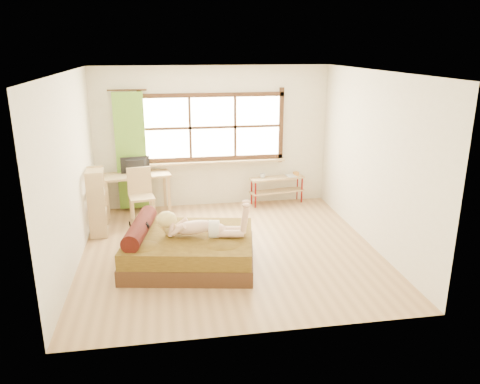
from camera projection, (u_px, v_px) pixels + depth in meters
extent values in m
plane|color=#9E754C|center=(230.00, 250.00, 7.31)|extent=(4.50, 4.50, 0.00)
plane|color=white|center=(229.00, 72.00, 6.49)|extent=(4.50, 4.50, 0.00)
plane|color=silver|center=(213.00, 137.00, 9.02)|extent=(4.50, 0.00, 4.50)
plane|color=silver|center=(260.00, 219.00, 4.78)|extent=(4.50, 0.00, 4.50)
plane|color=silver|center=(70.00, 172.00, 6.55)|extent=(0.00, 4.50, 4.50)
plane|color=silver|center=(373.00, 160.00, 7.25)|extent=(0.00, 4.50, 4.50)
cube|color=#FFEDBF|center=(213.00, 127.00, 8.95)|extent=(2.60, 0.01, 1.30)
cube|color=tan|center=(214.00, 162.00, 9.08)|extent=(2.80, 0.16, 0.04)
cube|color=#558B26|center=(131.00, 152.00, 8.72)|extent=(0.55, 0.10, 2.20)
cube|color=#361F10|center=(190.00, 257.00, 6.80)|extent=(2.04, 1.75, 0.23)
cube|color=#3E2C0E|center=(190.00, 242.00, 6.73)|extent=(2.00, 1.71, 0.23)
cylinder|color=black|center=(140.00, 228.00, 6.67)|extent=(0.47, 1.26, 0.25)
cube|color=tan|center=(136.00, 175.00, 8.69)|extent=(1.30, 0.76, 0.04)
cube|color=tan|center=(108.00, 201.00, 8.42)|extent=(0.06, 0.06, 0.73)
cube|color=tan|center=(169.00, 195.00, 8.78)|extent=(0.06, 0.06, 0.73)
cube|color=tan|center=(106.00, 194.00, 8.83)|extent=(0.06, 0.06, 0.73)
cube|color=tan|center=(165.00, 188.00, 9.18)|extent=(0.06, 0.06, 0.73)
imported|color=black|center=(136.00, 165.00, 8.68)|extent=(0.54, 0.16, 0.31)
cube|color=tan|center=(142.00, 197.00, 8.37)|extent=(0.50, 0.50, 0.04)
cube|color=tan|center=(139.00, 180.00, 8.46)|extent=(0.43, 0.11, 0.49)
cube|color=tan|center=(133.00, 214.00, 8.22)|extent=(0.05, 0.05, 0.43)
cube|color=tan|center=(154.00, 212.00, 8.33)|extent=(0.05, 0.05, 0.43)
cube|color=tan|center=(131.00, 208.00, 8.55)|extent=(0.05, 0.05, 0.43)
cube|color=tan|center=(151.00, 205.00, 8.66)|extent=(0.05, 0.05, 0.43)
cube|color=tan|center=(277.00, 178.00, 9.29)|extent=(1.12, 0.45, 0.04)
cube|color=tan|center=(277.00, 191.00, 9.37)|extent=(1.12, 0.45, 0.03)
cylinder|color=maroon|center=(255.00, 194.00, 9.11)|extent=(0.03, 0.03, 0.55)
cylinder|color=maroon|center=(302.00, 189.00, 9.42)|extent=(0.03, 0.03, 0.55)
cylinder|color=maroon|center=(252.00, 191.00, 9.31)|extent=(0.03, 0.03, 0.55)
cylinder|color=maroon|center=(297.00, 186.00, 9.62)|extent=(0.03, 0.03, 0.55)
cube|color=#C78531|center=(296.00, 174.00, 9.40)|extent=(0.10, 0.10, 0.07)
imported|color=gray|center=(262.00, 176.00, 9.23)|extent=(0.13, 0.13, 0.09)
imported|color=gray|center=(287.00, 176.00, 9.31)|extent=(0.21, 0.26, 0.02)
cube|color=tan|center=(100.00, 231.00, 7.90)|extent=(0.31, 0.48, 0.03)
cube|color=tan|center=(98.00, 212.00, 7.80)|extent=(0.31, 0.48, 0.03)
cube|color=tan|center=(96.00, 192.00, 7.69)|extent=(0.31, 0.48, 0.03)
cube|color=tan|center=(94.00, 172.00, 7.59)|extent=(0.31, 0.48, 0.03)
cube|color=tan|center=(96.00, 206.00, 7.53)|extent=(0.28, 0.05, 1.12)
cube|color=tan|center=(98.00, 198.00, 7.96)|extent=(0.28, 0.05, 1.12)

